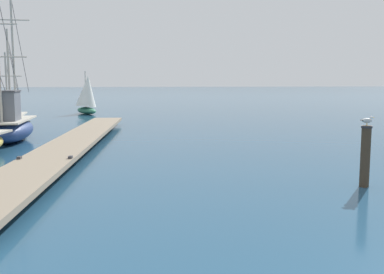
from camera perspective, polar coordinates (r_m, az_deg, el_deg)
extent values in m
cube|color=gray|center=(19.30, -14.86, -0.61)|extent=(3.72, 22.53, 0.16)
cylinder|color=#3D3023|center=(13.96, -19.39, -4.66)|extent=(0.36, 0.36, 0.29)
cylinder|color=#3D3023|center=(19.33, -14.83, -1.27)|extent=(0.36, 0.36, 0.29)
cylinder|color=#3D3023|center=(24.81, -12.28, 0.65)|extent=(0.36, 0.36, 0.29)
cylinder|color=#3D3023|center=(30.34, -10.65, 1.86)|extent=(0.36, 0.36, 0.29)
cube|color=#333338|center=(15.18, -21.19, -2.48)|extent=(0.14, 0.21, 0.08)
cube|color=#333338|center=(14.77, -15.27, -2.50)|extent=(0.14, 0.21, 0.08)
ellipsoid|color=navy|center=(23.12, -22.16, 0.79)|extent=(1.97, 4.89, 1.08)
cube|color=#B2AD9E|center=(23.07, -22.22, 2.03)|extent=(1.73, 4.40, 0.08)
cube|color=#565B66|center=(22.32, -22.73, 3.65)|extent=(1.12, 1.29, 1.32)
cube|color=#3D3D42|center=(22.29, -22.82, 5.42)|extent=(1.21, 1.40, 0.06)
cylinder|color=#B2ADA3|center=(23.23, -22.35, 7.41)|extent=(0.11, 0.11, 4.26)
cylinder|color=#B2ADA3|center=(23.26, -22.44, 9.44)|extent=(1.71, 0.08, 0.06)
cylinder|color=#333338|center=(24.36, -21.75, 7.91)|extent=(0.05, 2.22, 3.15)
cylinder|color=#B2ADA3|center=(24.34, -21.88, 10.00)|extent=(0.11, 0.11, 6.46)
cylinder|color=#B2ADA3|center=(24.48, -22.06, 13.70)|extent=(1.71, 0.08, 0.06)
cylinder|color=#333338|center=(26.06, -21.06, 10.53)|extent=(0.07, 3.35, 4.77)
cylinder|color=#333338|center=(23.35, -22.49, 10.96)|extent=(0.07, 3.38, 4.81)
ellipsoid|color=black|center=(28.30, -22.47, 1.68)|extent=(2.56, 6.25, 0.90)
cube|color=#B2AD9E|center=(28.27, -22.51, 2.51)|extent=(2.26, 5.62, 0.08)
cube|color=black|center=(28.32, -22.45, 1.27)|extent=(2.56, 6.13, 0.08)
cube|color=#B7B2A8|center=(27.33, -22.85, 3.85)|extent=(1.11, 1.41, 1.34)
cube|color=#3D3D42|center=(27.30, -22.92, 5.32)|extent=(1.20, 1.53, 0.06)
cylinder|color=#B2ADA3|center=(28.50, -22.61, 6.30)|extent=(0.11, 0.11, 3.65)
cylinder|color=#B2ADA3|center=(28.50, -22.65, 7.19)|extent=(1.72, 0.25, 0.06)
cylinder|color=#333338|center=(29.47, -22.36, 6.68)|extent=(0.23, 1.89, 2.70)
cylinder|color=#3D3023|center=(13.16, 21.25, -2.33)|extent=(0.26, 0.26, 1.70)
cylinder|color=#28282D|center=(13.06, 21.42, 1.22)|extent=(0.30, 0.30, 0.06)
cylinder|color=gold|center=(13.07, 21.39, 1.52)|extent=(0.01, 0.01, 0.07)
cylinder|color=gold|center=(13.03, 21.47, 1.49)|extent=(0.01, 0.01, 0.07)
ellipsoid|color=white|center=(13.04, 21.45, 1.96)|extent=(0.29, 0.16, 0.13)
ellipsoid|color=silver|center=(13.08, 21.28, 2.03)|extent=(0.24, 0.06, 0.09)
ellipsoid|color=#383838|center=(13.04, 20.84, 2.01)|extent=(0.07, 0.03, 0.04)
ellipsoid|color=silver|center=(12.98, 21.46, 1.99)|extent=(0.24, 0.06, 0.09)
ellipsoid|color=#383838|center=(12.94, 21.00, 1.97)|extent=(0.07, 0.03, 0.04)
cone|color=white|center=(12.98, 20.84, 1.97)|extent=(0.09, 0.08, 0.07)
sphere|color=white|center=(13.08, 21.94, 2.33)|extent=(0.08, 0.08, 0.08)
cone|color=gold|center=(13.10, 22.14, 2.30)|extent=(0.05, 0.03, 0.02)
ellipsoid|color=#337556|center=(40.17, -13.31, 3.30)|extent=(2.49, 3.66, 0.60)
cylinder|color=#B2ADA3|center=(40.19, -13.44, 5.97)|extent=(0.08, 0.08, 3.13)
cone|color=silver|center=(39.86, -13.26, 5.74)|extent=(2.59, 2.46, 2.83)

